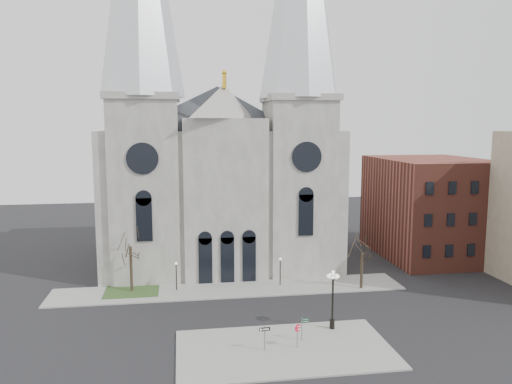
{
  "coord_description": "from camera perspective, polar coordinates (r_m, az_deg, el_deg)",
  "views": [
    {
      "loc": [
        -5.44,
        -43.85,
        18.77
      ],
      "look_at": [
        2.59,
        8.0,
        11.67
      ],
      "focal_mm": 35.0,
      "sensor_mm": 36.0,
      "label": 1
    }
  ],
  "objects": [
    {
      "name": "street_name_sign",
      "position": [
        44.99,
        5.36,
        -15.08
      ],
      "size": [
        0.65,
        0.18,
        2.06
      ],
      "rotation": [
        0.0,
        0.0,
        -0.19
      ],
      "color": "slate",
      "rests_on": "sidewalk_near"
    },
    {
      "name": "sidewalk_near",
      "position": [
        43.94,
        3.27,
        -17.49
      ],
      "size": [
        18.0,
        10.0,
        0.14
      ],
      "primitive_type": "cube",
      "color": "gray",
      "rests_on": "ground"
    },
    {
      "name": "tree_right",
      "position": [
        58.45,
        12.04,
        -6.63
      ],
      "size": [
        3.2,
        3.2,
        6.0
      ],
      "color": "black",
      "rests_on": "ground"
    },
    {
      "name": "bg_building_brick",
      "position": [
        75.71,
        19.24,
        -1.67
      ],
      "size": [
        14.0,
        18.0,
        14.0
      ],
      "primitive_type": "cube",
      "color": "brown",
      "rests_on": "ground"
    },
    {
      "name": "ped_lamp_left",
      "position": [
        57.75,
        -9.11,
        -8.93
      ],
      "size": [
        0.32,
        0.32,
        3.26
      ],
      "color": "black",
      "rests_on": "sidewalk_far"
    },
    {
      "name": "grass_patch",
      "position": [
        59.16,
        -13.99,
        -10.93
      ],
      "size": [
        6.0,
        5.0,
        0.18
      ],
      "primitive_type": "cube",
      "color": "#2C4B20",
      "rests_on": "ground"
    },
    {
      "name": "cathedral",
      "position": [
        66.94,
        -4.18,
        7.44
      ],
      "size": [
        33.0,
        26.66,
        54.0
      ],
      "color": "gray",
      "rests_on": "ground"
    },
    {
      "name": "sidewalk_far",
      "position": [
        58.21,
        -3.03,
        -11.04
      ],
      "size": [
        40.0,
        6.0,
        0.14
      ],
      "primitive_type": "cube",
      "color": "gray",
      "rests_on": "ground"
    },
    {
      "name": "ped_lamp_right",
      "position": [
        58.87,
        2.79,
        -8.52
      ],
      "size": [
        0.32,
        0.32,
        3.26
      ],
      "color": "black",
      "rests_on": "sidewalk_far"
    },
    {
      "name": "one_way_sign",
      "position": [
        42.9,
        0.99,
        -15.92
      ],
      "size": [
        0.93,
        0.1,
        2.12
      ],
      "rotation": [
        0.0,
        0.0,
        0.06
      ],
      "color": "slate",
      "rests_on": "sidewalk_near"
    },
    {
      "name": "stop_sign",
      "position": [
        43.54,
        4.74,
        -15.44
      ],
      "size": [
        0.75,
        0.18,
        2.12
      ],
      "rotation": [
        0.0,
        0.0,
        0.2
      ],
      "color": "slate",
      "rests_on": "sidewalk_near"
    },
    {
      "name": "globe_lamp",
      "position": [
        46.9,
        8.77,
        -11.25
      ],
      "size": [
        1.55,
        1.55,
        5.52
      ],
      "rotation": [
        0.0,
        0.0,
        0.39
      ],
      "color": "black",
      "rests_on": "sidewalk_near"
    },
    {
      "name": "ground",
      "position": [
        48.01,
        -1.66,
        -15.31
      ],
      "size": [
        160.0,
        160.0,
        0.0
      ],
      "primitive_type": "plane",
      "color": "black",
      "rests_on": "ground"
    },
    {
      "name": "tree_left",
      "position": [
        57.66,
        -14.17,
        -5.75
      ],
      "size": [
        3.2,
        3.2,
        7.5
      ],
      "color": "black",
      "rests_on": "ground"
    }
  ]
}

